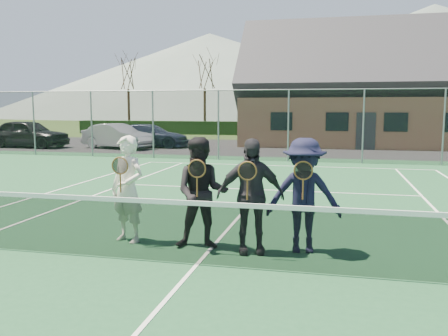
# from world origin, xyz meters

# --- Properties ---
(ground) EXTENTS (220.00, 220.00, 0.00)m
(ground) POSITION_xyz_m (0.00, 20.00, 0.00)
(ground) COLOR #2A4117
(ground) RESTS_ON ground
(court_surface) EXTENTS (30.00, 30.00, 0.02)m
(court_surface) POSITION_xyz_m (0.00, 0.00, 0.01)
(court_surface) COLOR #1C4C2B
(court_surface) RESTS_ON ground
(tarmac_carpark) EXTENTS (40.00, 12.00, 0.01)m
(tarmac_carpark) POSITION_xyz_m (-4.00, 20.00, 0.01)
(tarmac_carpark) COLOR black
(tarmac_carpark) RESTS_ON ground
(hedge_row) EXTENTS (40.00, 1.20, 1.10)m
(hedge_row) POSITION_xyz_m (0.00, 32.00, 0.55)
(hedge_row) COLOR black
(hedge_row) RESTS_ON ground
(hill_west) EXTENTS (110.00, 110.00, 18.00)m
(hill_west) POSITION_xyz_m (-25.00, 95.00, 9.00)
(hill_west) COLOR slate
(hill_west) RESTS_ON ground
(hill_centre) EXTENTS (120.00, 120.00, 22.00)m
(hill_centre) POSITION_xyz_m (20.00, 95.00, 11.00)
(hill_centre) COLOR slate
(hill_centre) RESTS_ON ground
(car_a) EXTENTS (4.74, 2.10, 1.59)m
(car_a) POSITION_xyz_m (-15.03, 17.24, 0.79)
(car_a) COLOR black
(car_a) RESTS_ON ground
(car_b) EXTENTS (4.41, 2.66, 1.37)m
(car_b) POSITION_xyz_m (-9.77, 17.67, 0.69)
(car_b) COLOR #9B9EA3
(car_b) RESTS_ON ground
(car_c) EXTENTS (4.53, 1.85, 1.31)m
(car_c) POSITION_xyz_m (-8.37, 18.98, 0.66)
(car_c) COLOR #1A1F35
(car_c) RESTS_ON ground
(court_markings) EXTENTS (11.03, 23.83, 0.01)m
(court_markings) POSITION_xyz_m (0.00, 0.00, 0.02)
(court_markings) COLOR white
(court_markings) RESTS_ON court_surface
(tennis_net) EXTENTS (11.68, 0.08, 1.10)m
(tennis_net) POSITION_xyz_m (0.00, 0.00, 0.54)
(tennis_net) COLOR slate
(tennis_net) RESTS_ON ground
(perimeter_fence) EXTENTS (30.07, 0.07, 3.02)m
(perimeter_fence) POSITION_xyz_m (0.00, 13.50, 1.52)
(perimeter_fence) COLOR slate
(perimeter_fence) RESTS_ON ground
(clubhouse) EXTENTS (15.60, 8.20, 7.70)m
(clubhouse) POSITION_xyz_m (4.00, 24.00, 3.99)
(clubhouse) COLOR #9E6B4C
(clubhouse) RESTS_ON ground
(tree_a) EXTENTS (3.20, 3.20, 7.77)m
(tree_a) POSITION_xyz_m (-16.00, 33.00, 5.79)
(tree_a) COLOR #361F13
(tree_a) RESTS_ON ground
(tree_b) EXTENTS (3.20, 3.20, 7.77)m
(tree_b) POSITION_xyz_m (-9.00, 33.00, 5.79)
(tree_b) COLOR #322212
(tree_b) RESTS_ON ground
(tree_c) EXTENTS (3.20, 3.20, 7.77)m
(tree_c) POSITION_xyz_m (2.00, 33.00, 5.79)
(tree_c) COLOR #3C2816
(tree_c) RESTS_ON ground
(player_a) EXTENTS (0.76, 0.62, 1.80)m
(player_a) POSITION_xyz_m (-1.47, 0.91, 0.92)
(player_a) COLOR white
(player_a) RESTS_ON court_surface
(player_b) EXTENTS (0.99, 0.83, 1.80)m
(player_b) POSITION_xyz_m (-0.16, 0.84, 0.92)
(player_b) COLOR black
(player_b) RESTS_ON court_surface
(player_c) EXTENTS (1.13, 0.70, 1.80)m
(player_c) POSITION_xyz_m (0.64, 0.77, 0.92)
(player_c) COLOR #26242A
(player_c) RESTS_ON court_surface
(player_d) EXTENTS (1.23, 0.79, 1.80)m
(player_d) POSITION_xyz_m (1.45, 1.00, 0.92)
(player_d) COLOR black
(player_d) RESTS_ON court_surface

